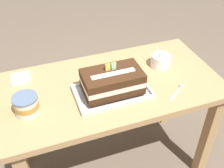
{
  "coord_description": "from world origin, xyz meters",
  "views": [
    {
      "loc": [
        -0.39,
        -1.09,
        1.61
      ],
      "look_at": [
        -0.01,
        -0.04,
        0.72
      ],
      "focal_mm": 44.58,
      "sensor_mm": 36.0,
      "label": 1
    }
  ],
  "objects_px": {
    "birthday_cake": "(112,81)",
    "napkin_pile": "(21,79)",
    "bowl_stack": "(161,61)",
    "serving_spoon_near_tray": "(180,88)",
    "foil_tray": "(112,93)",
    "ice_cream_tub": "(26,105)"
  },
  "relations": [
    {
      "from": "birthday_cake",
      "to": "napkin_pile",
      "type": "bearing_deg",
      "value": 147.24
    },
    {
      "from": "bowl_stack",
      "to": "serving_spoon_near_tray",
      "type": "distance_m",
      "value": 0.22
    },
    {
      "from": "foil_tray",
      "to": "bowl_stack",
      "type": "xyz_separation_m",
      "value": [
        0.35,
        0.14,
        0.03
      ]
    },
    {
      "from": "bowl_stack",
      "to": "napkin_pile",
      "type": "bearing_deg",
      "value": 170.05
    },
    {
      "from": "ice_cream_tub",
      "to": "birthday_cake",
      "type": "bearing_deg",
      "value": -0.98
    },
    {
      "from": "birthday_cake",
      "to": "napkin_pile",
      "type": "height_order",
      "value": "birthday_cake"
    },
    {
      "from": "serving_spoon_near_tray",
      "to": "napkin_pile",
      "type": "xyz_separation_m",
      "value": [
        -0.77,
        0.36,
        0.01
      ]
    },
    {
      "from": "ice_cream_tub",
      "to": "serving_spoon_near_tray",
      "type": "height_order",
      "value": "ice_cream_tub"
    },
    {
      "from": "bowl_stack",
      "to": "napkin_pile",
      "type": "height_order",
      "value": "bowl_stack"
    },
    {
      "from": "bowl_stack",
      "to": "foil_tray",
      "type": "bearing_deg",
      "value": -158.12
    },
    {
      "from": "ice_cream_tub",
      "to": "napkin_pile",
      "type": "distance_m",
      "value": 0.27
    },
    {
      "from": "foil_tray",
      "to": "napkin_pile",
      "type": "xyz_separation_m",
      "value": [
        -0.43,
        0.27,
        0.0
      ]
    },
    {
      "from": "ice_cream_tub",
      "to": "serving_spoon_near_tray",
      "type": "relative_size",
      "value": 0.88
    },
    {
      "from": "serving_spoon_near_tray",
      "to": "napkin_pile",
      "type": "bearing_deg",
      "value": 155.07
    },
    {
      "from": "bowl_stack",
      "to": "ice_cream_tub",
      "type": "distance_m",
      "value": 0.78
    },
    {
      "from": "foil_tray",
      "to": "napkin_pile",
      "type": "distance_m",
      "value": 0.51
    },
    {
      "from": "bowl_stack",
      "to": "ice_cream_tub",
      "type": "height_order",
      "value": "bowl_stack"
    },
    {
      "from": "bowl_stack",
      "to": "serving_spoon_near_tray",
      "type": "xyz_separation_m",
      "value": [
        -0.0,
        -0.22,
        -0.03
      ]
    },
    {
      "from": "birthday_cake",
      "to": "serving_spoon_near_tray",
      "type": "distance_m",
      "value": 0.36
    },
    {
      "from": "birthday_cake",
      "to": "ice_cream_tub",
      "type": "relative_size",
      "value": 2.48
    },
    {
      "from": "bowl_stack",
      "to": "serving_spoon_near_tray",
      "type": "height_order",
      "value": "bowl_stack"
    },
    {
      "from": "foil_tray",
      "to": "birthday_cake",
      "type": "xyz_separation_m",
      "value": [
        -0.0,
        0.0,
        0.07
      ]
    }
  ]
}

